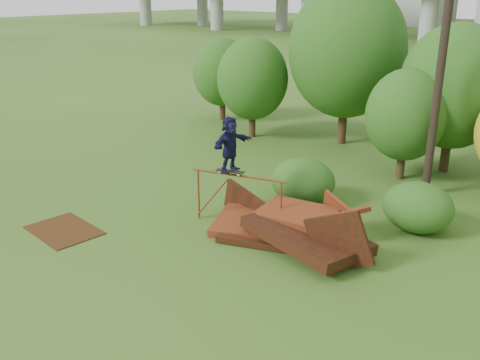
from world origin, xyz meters
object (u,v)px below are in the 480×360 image
Objects in this scene: skater at (230,144)px; flat_plate at (64,230)px; utility_pole at (446,28)px; scrap_pile at (291,227)px.

flat_plate is at bearing 137.73° from skater.
skater is 7.89m from utility_pole.
utility_pole is at bearing -28.89° from skater.
flat_plate is 0.20× the size of utility_pole.
utility_pole is at bearing 74.67° from scrap_pile.
utility_pole reaches higher than skater.
flat_plate is at bearing -126.20° from utility_pole.
utility_pole is (1.63, 5.96, 5.29)m from scrap_pile.
skater is at bearing -172.61° from scrap_pile.
scrap_pile is 3.01m from skater.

